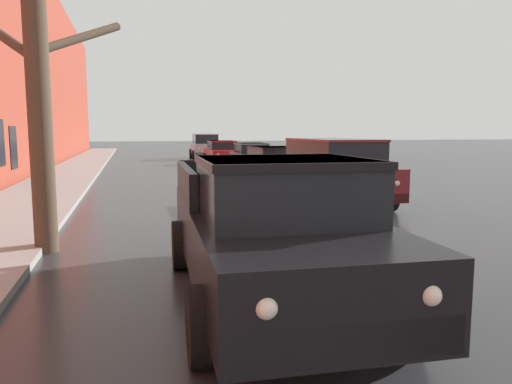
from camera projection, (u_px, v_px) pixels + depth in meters
The scene contains 8 objects.
left_sidewalk_slab at pixel (37, 197), 14.54m from camera, with size 2.59×80.00×0.12m, color gray.
bare_tree_second_along_sidewalk at pixel (38, 80), 7.98m from camera, with size 3.02×1.73×5.80m.
pickup_truck_black_approaching_near_lane at pixel (270, 230), 5.73m from camera, with size 2.30×5.23×1.76m.
suv_maroon_parked_kerbside_close at pixel (332, 169), 13.50m from camera, with size 2.12×4.85×1.82m.
sedan_black_parked_kerbside_mid at pixel (275, 164), 18.91m from camera, with size 2.07×4.37×1.42m.
sedan_grey_parked_far_down_block at pixel (252, 156), 24.75m from camera, with size 1.95×4.09×1.42m.
sedan_red_queued_behind_truck at pixel (222, 152), 30.00m from camera, with size 2.06×4.24×1.42m.
suv_silver_at_far_intersection at pixel (205, 145), 35.24m from camera, with size 2.23×4.44×1.82m.
Camera 1 is at (-3.39, 2.41, 2.04)m, focal length 34.14 mm.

